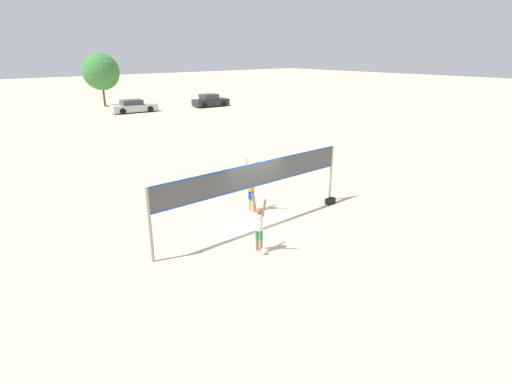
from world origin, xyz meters
TOP-DOWN VIEW (x-y plane):
  - ground_plane at (0.00, 0.00)m, footprint 200.00×200.00m
  - volleyball_net at (0.00, 0.00)m, footprint 8.64×0.11m
  - player_spiker at (-1.24, -1.64)m, footprint 0.28×0.68m
  - player_blocker at (0.80, 1.27)m, footprint 0.28×0.72m
  - volleyball at (-1.26, -1.90)m, footprint 0.21×0.21m
  - gear_bag at (3.97, -0.31)m, footprint 0.45×0.25m
  - parked_car_mid at (8.84, 31.11)m, footprint 4.93×2.33m
  - parked_car_far at (17.84, 29.78)m, footprint 4.30×2.29m
  - tree_left_cluster at (8.27, 38.04)m, footprint 4.21×4.21m

SIDE VIEW (x-z plane):
  - ground_plane at x=0.00m, z-range 0.00..0.00m
  - volleyball at x=-1.26m, z-range 0.00..0.21m
  - gear_bag at x=3.97m, z-range 0.00..0.25m
  - parked_car_mid at x=8.84m, z-range -0.06..1.28m
  - parked_car_far at x=17.84m, z-range -0.08..1.39m
  - player_spiker at x=-1.24m, z-range 0.04..1.99m
  - player_blocker at x=0.80m, z-range 0.06..2.28m
  - volleyball_net at x=0.00m, z-range 0.60..3.09m
  - tree_left_cluster at x=8.27m, z-range 0.93..7.00m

